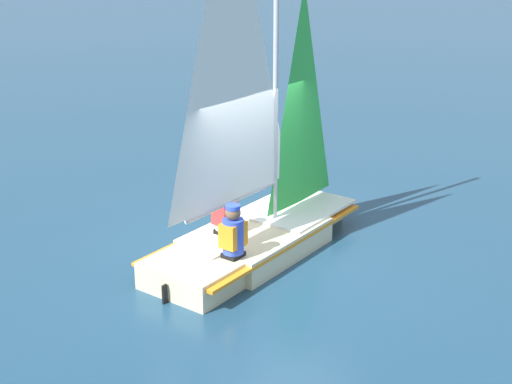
% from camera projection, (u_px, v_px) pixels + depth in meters
% --- Properties ---
extents(ground_plane, '(260.00, 260.00, 0.00)m').
position_uv_depth(ground_plane, '(256.00, 252.00, 11.09)').
color(ground_plane, navy).
extents(sailboat_main, '(1.89, 4.12, 5.73)m').
position_uv_depth(sailboat_main, '(255.00, 200.00, 10.77)').
color(sailboat_main, beige).
rests_on(sailboat_main, ground_plane).
extents(sailor_helm, '(0.33, 0.37, 1.16)m').
position_uv_depth(sailor_helm, '(225.00, 218.00, 10.73)').
color(sailor_helm, black).
rests_on(sailor_helm, ground_plane).
extents(sailor_crew, '(0.33, 0.37, 1.16)m').
position_uv_depth(sailor_crew, '(233.00, 241.00, 9.91)').
color(sailor_crew, black).
rests_on(sailor_crew, ground_plane).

